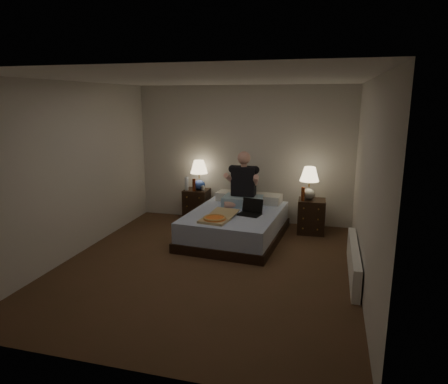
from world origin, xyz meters
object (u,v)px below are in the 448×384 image
(nightstand_right, at_px, (311,216))
(beer_bottle_left, at_px, (194,185))
(nightstand_left, at_px, (197,205))
(radiator, at_px, (354,261))
(water_bottle, at_px, (187,184))
(beer_bottle_right, at_px, (303,194))
(lamp_left, at_px, (199,175))
(lamp_right, at_px, (309,183))
(pizza_box, at_px, (215,219))
(bed, at_px, (235,225))
(person, at_px, (243,179))
(laptop, at_px, (250,208))
(soda_can, at_px, (203,188))

(nightstand_right, height_order, beer_bottle_left, beer_bottle_left)
(nightstand_left, xyz_separation_m, radiator, (2.77, -1.84, -0.09))
(water_bottle, relative_size, beer_bottle_right, 1.09)
(beer_bottle_left, bearing_deg, lamp_left, 60.79)
(lamp_right, relative_size, pizza_box, 0.74)
(nightstand_right, height_order, lamp_left, lamp_left)
(bed, height_order, lamp_left, lamp_left)
(bed, xyz_separation_m, person, (0.03, 0.41, 0.70))
(water_bottle, xyz_separation_m, laptop, (1.39, -0.91, -0.13))
(soda_can, bearing_deg, lamp_right, -4.39)
(laptop, bearing_deg, beer_bottle_right, 52.45)
(nightstand_right, xyz_separation_m, person, (-1.15, -0.22, 0.63))
(soda_can, relative_size, person, 0.11)
(water_bottle, bearing_deg, lamp_left, 19.67)
(water_bottle, distance_m, person, 1.24)
(beer_bottle_left, relative_size, laptop, 0.68)
(bed, relative_size, lamp_right, 3.31)
(bed, xyz_separation_m, nightstand_left, (-0.96, 0.86, 0.06))
(lamp_left, distance_m, pizza_box, 1.67)
(lamp_left, distance_m, radiator, 3.35)
(nightstand_right, height_order, pizza_box, nightstand_right)
(bed, distance_m, person, 0.81)
(beer_bottle_left, bearing_deg, pizza_box, -59.55)
(bed, bearing_deg, person, 89.75)
(bed, distance_m, beer_bottle_right, 1.25)
(lamp_right, relative_size, soda_can, 5.60)
(lamp_right, height_order, beer_bottle_left, lamp_right)
(beer_bottle_right, xyz_separation_m, person, (-1.00, -0.11, 0.23))
(water_bottle, distance_m, radiator, 3.46)
(soda_can, relative_size, beer_bottle_left, 0.43)
(soda_can, xyz_separation_m, beer_bottle_right, (1.85, -0.26, 0.07))
(nightstand_right, bearing_deg, pizza_box, -140.27)
(beer_bottle_left, xyz_separation_m, radiator, (2.78, -1.72, -0.50))
(soda_can, distance_m, person, 0.97)
(radiator, bearing_deg, beer_bottle_right, 117.39)
(person, bearing_deg, bed, -93.75)
(nightstand_right, bearing_deg, person, -171.29)
(person, bearing_deg, radiator, -36.77)
(water_bottle, height_order, soda_can, water_bottle)
(soda_can, bearing_deg, pizza_box, -65.38)
(nightstand_left, relative_size, water_bottle, 2.34)
(nightstand_left, xyz_separation_m, soda_can, (0.15, -0.08, 0.34))
(nightstand_right, relative_size, soda_can, 5.87)
(lamp_right, xyz_separation_m, pizza_box, (-1.31, -1.23, -0.36))
(nightstand_left, distance_m, lamp_left, 0.57)
(bed, xyz_separation_m, beer_bottle_right, (1.04, 0.52, 0.47))
(beer_bottle_right, bearing_deg, soda_can, 172.05)
(nightstand_right, distance_m, beer_bottle_right, 0.45)
(water_bottle, height_order, radiator, water_bottle)
(laptop, bearing_deg, nightstand_left, 153.33)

